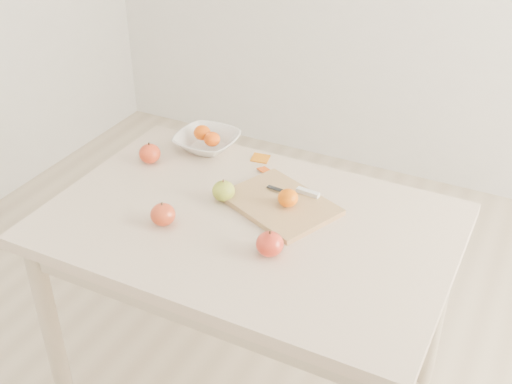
% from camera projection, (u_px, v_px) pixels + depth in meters
% --- Properties ---
extents(table, '(1.20, 0.80, 0.75)m').
position_uv_depth(table, '(249.00, 247.00, 1.95)').
color(table, beige).
rests_on(table, ground).
extents(cutting_board, '(0.39, 0.35, 0.02)m').
position_uv_depth(cutting_board, '(280.00, 204.00, 1.96)').
color(cutting_board, tan).
rests_on(cutting_board, table).
extents(board_tangerine, '(0.06, 0.06, 0.05)m').
position_uv_depth(board_tangerine, '(288.00, 198.00, 1.92)').
color(board_tangerine, '#D96107').
rests_on(board_tangerine, cutting_board).
extents(fruit_bowl, '(0.22, 0.22, 0.05)m').
position_uv_depth(fruit_bowl, '(207.00, 142.00, 2.26)').
color(fruit_bowl, silver).
rests_on(fruit_bowl, table).
extents(bowl_tangerine_near, '(0.06, 0.06, 0.05)m').
position_uv_depth(bowl_tangerine_near, '(202.00, 133.00, 2.26)').
color(bowl_tangerine_near, '#D64F07').
rests_on(bowl_tangerine_near, fruit_bowl).
extents(bowl_tangerine_far, '(0.06, 0.06, 0.05)m').
position_uv_depth(bowl_tangerine_far, '(212.00, 139.00, 2.22)').
color(bowl_tangerine_far, '#DE5207').
rests_on(bowl_tangerine_far, fruit_bowl).
extents(orange_peel_a, '(0.06, 0.05, 0.01)m').
position_uv_depth(orange_peel_a, '(260.00, 159.00, 2.20)').
color(orange_peel_a, '#C4670D').
rests_on(orange_peel_a, table).
extents(orange_peel_b, '(0.06, 0.05, 0.01)m').
position_uv_depth(orange_peel_b, '(265.00, 171.00, 2.14)').
color(orange_peel_b, '#CC480E').
rests_on(orange_peel_b, table).
extents(paring_knife, '(0.17, 0.05, 0.01)m').
position_uv_depth(paring_knife, '(303.00, 192.00, 1.98)').
color(paring_knife, white).
rests_on(paring_knife, cutting_board).
extents(apple_green, '(0.07, 0.07, 0.06)m').
position_uv_depth(apple_green, '(224.00, 191.00, 1.97)').
color(apple_green, olive).
rests_on(apple_green, table).
extents(apple_red_e, '(0.08, 0.08, 0.07)m').
position_uv_depth(apple_red_e, '(270.00, 244.00, 1.74)').
color(apple_red_e, maroon).
rests_on(apple_red_e, table).
extents(apple_red_a, '(0.07, 0.07, 0.07)m').
position_uv_depth(apple_red_a, '(150.00, 153.00, 2.17)').
color(apple_red_a, maroon).
rests_on(apple_red_a, table).
extents(apple_red_b, '(0.07, 0.07, 0.07)m').
position_uv_depth(apple_red_b, '(163.00, 215.00, 1.86)').
color(apple_red_b, maroon).
rests_on(apple_red_b, table).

